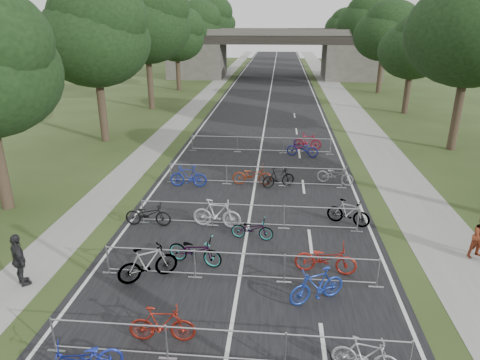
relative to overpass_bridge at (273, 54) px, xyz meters
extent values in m
cube|color=black|center=(0.00, -15.00, -3.53)|extent=(11.00, 140.00, 0.01)
cube|color=gray|center=(8.00, -15.00, -3.53)|extent=(3.00, 140.00, 0.01)
cube|color=gray|center=(-7.50, -15.00, -3.53)|extent=(2.00, 140.00, 0.01)
cube|color=silver|center=(0.00, -15.00, -3.53)|extent=(0.12, 140.00, 0.00)
cube|color=#494741|center=(-11.50, 0.00, -1.03)|extent=(8.00, 8.00, 5.00)
cube|color=#494741|center=(11.50, 0.00, -1.03)|extent=(8.00, 8.00, 5.00)
cube|color=black|center=(0.00, 0.00, 2.07)|extent=(30.00, 8.00, 1.20)
cube|color=#494741|center=(0.00, -3.80, 3.07)|extent=(30.00, 0.40, 0.90)
cube|color=#494741|center=(0.00, 3.80, 3.07)|extent=(30.00, 0.40, 0.90)
cylinder|color=#33261C|center=(-11.50, -49.00, -1.43)|extent=(0.56, 0.56, 4.20)
cylinder|color=#33261C|center=(-11.50, -37.00, -1.17)|extent=(0.56, 0.56, 4.72)
ellipsoid|color=black|center=(-11.50, -37.00, 3.46)|extent=(7.56, 7.56, 6.20)
sphere|color=black|center=(-10.90, -37.50, 4.97)|extent=(6.05, 6.05, 6.05)
sphere|color=black|center=(-12.00, -36.50, 2.51)|extent=(4.91, 4.91, 4.91)
cylinder|color=#33261C|center=(13.00, -37.00, -0.98)|extent=(0.56, 0.56, 5.11)
ellipsoid|color=black|center=(13.00, -37.00, 4.03)|extent=(8.18, 8.18, 6.70)
sphere|color=black|center=(12.50, -36.50, 3.01)|extent=(5.31, 5.31, 5.31)
cylinder|color=#33261C|center=(-11.50, -25.00, -0.91)|extent=(0.56, 0.56, 5.25)
ellipsoid|color=black|center=(-11.50, -25.00, 4.24)|extent=(8.40, 8.40, 6.89)
sphere|color=black|center=(-10.90, -25.50, 5.92)|extent=(6.72, 6.72, 6.72)
sphere|color=black|center=(-12.00, -24.50, 3.19)|extent=(5.46, 5.46, 5.46)
cylinder|color=#33261C|center=(13.00, -25.00, -1.61)|extent=(0.56, 0.56, 3.85)
ellipsoid|color=black|center=(13.00, -25.00, 2.16)|extent=(6.16, 6.16, 5.05)
sphere|color=black|center=(13.60, -25.50, 3.40)|extent=(4.93, 4.93, 4.93)
sphere|color=black|center=(12.50, -24.50, 1.39)|extent=(4.00, 4.00, 4.00)
cylinder|color=#33261C|center=(-11.50, -13.00, -1.43)|extent=(0.56, 0.56, 4.20)
ellipsoid|color=black|center=(-11.50, -13.00, 2.68)|extent=(6.72, 6.72, 5.51)
sphere|color=black|center=(-10.90, -13.50, 4.03)|extent=(5.38, 5.38, 5.38)
sphere|color=black|center=(-12.00, -12.50, 1.84)|extent=(4.37, 4.37, 4.37)
cylinder|color=#33261C|center=(13.00, -13.00, -1.29)|extent=(0.56, 0.56, 4.48)
ellipsoid|color=black|center=(13.00, -13.00, 3.10)|extent=(7.17, 7.17, 5.88)
sphere|color=black|center=(13.60, -13.50, 4.53)|extent=(5.73, 5.73, 5.73)
sphere|color=black|center=(12.50, -12.50, 2.20)|extent=(4.66, 4.66, 4.66)
cylinder|color=#33261C|center=(-11.50, -1.00, -1.17)|extent=(0.56, 0.56, 4.72)
ellipsoid|color=black|center=(-11.50, -1.00, 3.46)|extent=(7.56, 7.56, 6.20)
sphere|color=black|center=(-10.90, -1.50, 4.97)|extent=(6.05, 6.05, 6.05)
sphere|color=black|center=(-12.00, -0.50, 2.51)|extent=(4.91, 4.91, 4.91)
cylinder|color=#33261C|center=(13.00, -1.00, -0.98)|extent=(0.56, 0.56, 5.11)
ellipsoid|color=black|center=(13.00, -1.00, 4.03)|extent=(8.18, 8.18, 6.70)
sphere|color=black|center=(13.60, -1.50, 5.66)|extent=(6.54, 6.54, 6.54)
sphere|color=black|center=(12.50, -0.50, 3.01)|extent=(5.31, 5.31, 5.31)
cylinder|color=#33261C|center=(-11.50, 11.00, -0.91)|extent=(0.56, 0.56, 5.25)
ellipsoid|color=black|center=(-11.50, 11.00, 4.24)|extent=(8.40, 8.40, 6.89)
sphere|color=black|center=(-10.90, 10.50, 5.92)|extent=(6.72, 6.72, 6.72)
sphere|color=black|center=(-12.00, 11.50, 3.19)|extent=(5.46, 5.46, 5.46)
cylinder|color=#33261C|center=(13.00, 11.00, -1.61)|extent=(0.56, 0.56, 3.85)
ellipsoid|color=black|center=(13.00, 11.00, 2.16)|extent=(6.16, 6.16, 5.05)
sphere|color=black|center=(13.60, 10.50, 3.40)|extent=(4.93, 4.93, 4.93)
sphere|color=black|center=(12.50, 11.50, 1.39)|extent=(4.00, 4.00, 4.00)
cylinder|color=#33261C|center=(-11.50, 23.00, -1.43)|extent=(0.56, 0.56, 4.20)
ellipsoid|color=black|center=(-11.50, 23.00, 2.68)|extent=(6.72, 6.72, 5.51)
sphere|color=black|center=(-10.90, 22.50, 4.03)|extent=(5.38, 5.38, 5.38)
sphere|color=black|center=(-12.00, 23.50, 1.84)|extent=(4.37, 4.37, 4.37)
cylinder|color=#33261C|center=(13.00, 23.00, -1.29)|extent=(0.56, 0.56, 4.48)
ellipsoid|color=black|center=(13.00, 23.00, 3.10)|extent=(7.17, 7.17, 5.88)
sphere|color=black|center=(13.60, 22.50, 4.53)|extent=(5.73, 5.73, 5.73)
sphere|color=black|center=(12.50, 23.50, 2.20)|extent=(4.66, 4.66, 4.66)
cylinder|color=#A8AAB0|center=(0.00, -57.80, -2.48)|extent=(9.20, 0.04, 0.04)
cylinder|color=#A8AAB0|center=(0.00, -57.80, -3.35)|extent=(9.20, 0.04, 0.04)
cylinder|color=#A8AAB0|center=(-4.60, -57.80, -2.98)|extent=(0.05, 0.05, 1.10)
cube|color=#A8AAB0|center=(-4.60, -57.80, -3.52)|extent=(0.50, 0.08, 0.03)
cylinder|color=#A8AAB0|center=(-1.53, -57.80, -2.98)|extent=(0.05, 0.05, 1.10)
cube|color=#A8AAB0|center=(-1.53, -57.80, -3.52)|extent=(0.50, 0.08, 0.03)
cylinder|color=#A8AAB0|center=(1.53, -57.80, -2.98)|extent=(0.05, 0.05, 1.10)
cylinder|color=#A8AAB0|center=(4.60, -57.80, -2.98)|extent=(0.05, 0.05, 1.10)
cylinder|color=#A8AAB0|center=(0.00, -54.00, -2.48)|extent=(9.20, 0.04, 0.04)
cylinder|color=#A8AAB0|center=(0.00, -54.00, -3.35)|extent=(9.20, 0.04, 0.04)
cylinder|color=#A8AAB0|center=(-4.60, -54.00, -2.98)|extent=(0.05, 0.05, 1.10)
cube|color=#A8AAB0|center=(-4.60, -54.00, -3.52)|extent=(0.50, 0.08, 0.03)
cylinder|color=#A8AAB0|center=(-1.53, -54.00, -2.98)|extent=(0.05, 0.05, 1.10)
cube|color=#A8AAB0|center=(-1.53, -54.00, -3.52)|extent=(0.50, 0.08, 0.03)
cylinder|color=#A8AAB0|center=(1.53, -54.00, -2.98)|extent=(0.05, 0.05, 1.10)
cube|color=#A8AAB0|center=(1.53, -54.00, -3.52)|extent=(0.50, 0.08, 0.03)
cylinder|color=#A8AAB0|center=(4.60, -54.00, -2.98)|extent=(0.05, 0.05, 1.10)
cube|color=#A8AAB0|center=(4.60, -54.00, -3.52)|extent=(0.50, 0.08, 0.03)
cylinder|color=#A8AAB0|center=(0.00, -50.00, -2.48)|extent=(9.20, 0.04, 0.04)
cylinder|color=#A8AAB0|center=(0.00, -50.00, -3.35)|extent=(9.20, 0.04, 0.04)
cylinder|color=#A8AAB0|center=(-4.60, -50.00, -2.98)|extent=(0.05, 0.05, 1.10)
cube|color=#A8AAB0|center=(-4.60, -50.00, -3.52)|extent=(0.50, 0.08, 0.03)
cylinder|color=#A8AAB0|center=(-1.53, -50.00, -2.98)|extent=(0.05, 0.05, 1.10)
cube|color=#A8AAB0|center=(-1.53, -50.00, -3.52)|extent=(0.50, 0.08, 0.03)
cylinder|color=#A8AAB0|center=(1.53, -50.00, -2.98)|extent=(0.05, 0.05, 1.10)
cube|color=#A8AAB0|center=(1.53, -50.00, -3.52)|extent=(0.50, 0.08, 0.03)
cylinder|color=#A8AAB0|center=(4.60, -50.00, -2.98)|extent=(0.05, 0.05, 1.10)
cube|color=#A8AAB0|center=(4.60, -50.00, -3.52)|extent=(0.50, 0.08, 0.03)
cylinder|color=#A8AAB0|center=(0.00, -45.00, -2.48)|extent=(9.20, 0.04, 0.04)
cylinder|color=#A8AAB0|center=(0.00, -45.00, -3.35)|extent=(9.20, 0.04, 0.04)
cylinder|color=#A8AAB0|center=(-4.60, -45.00, -2.98)|extent=(0.05, 0.05, 1.10)
cube|color=#A8AAB0|center=(-4.60, -45.00, -3.52)|extent=(0.50, 0.08, 0.03)
cylinder|color=#A8AAB0|center=(-1.53, -45.00, -2.98)|extent=(0.05, 0.05, 1.10)
cube|color=#A8AAB0|center=(-1.53, -45.00, -3.52)|extent=(0.50, 0.08, 0.03)
cylinder|color=#A8AAB0|center=(1.53, -45.00, -2.98)|extent=(0.05, 0.05, 1.10)
cube|color=#A8AAB0|center=(1.53, -45.00, -3.52)|extent=(0.50, 0.08, 0.03)
cylinder|color=#A8AAB0|center=(4.60, -45.00, -2.98)|extent=(0.05, 0.05, 1.10)
cube|color=#A8AAB0|center=(4.60, -45.00, -3.52)|extent=(0.50, 0.08, 0.03)
cylinder|color=#A8AAB0|center=(0.00, -39.00, -2.48)|extent=(9.20, 0.04, 0.04)
cylinder|color=#A8AAB0|center=(0.00, -39.00, -3.35)|extent=(9.20, 0.04, 0.04)
cylinder|color=#A8AAB0|center=(-4.60, -39.00, -2.98)|extent=(0.05, 0.05, 1.10)
cube|color=#A8AAB0|center=(-4.60, -39.00, -3.52)|extent=(0.50, 0.08, 0.03)
cylinder|color=#A8AAB0|center=(-1.53, -39.00, -2.98)|extent=(0.05, 0.05, 1.10)
cube|color=#A8AAB0|center=(-1.53, -39.00, -3.52)|extent=(0.50, 0.08, 0.03)
cylinder|color=#A8AAB0|center=(1.53, -39.00, -2.98)|extent=(0.05, 0.05, 1.10)
cube|color=#A8AAB0|center=(1.53, -39.00, -3.52)|extent=(0.50, 0.08, 0.03)
cylinder|color=#A8AAB0|center=(4.60, -39.00, -2.98)|extent=(0.05, 0.05, 1.10)
cube|color=#A8AAB0|center=(4.60, -39.00, -3.52)|extent=(0.50, 0.08, 0.03)
imported|color=#1D2C9F|center=(-3.46, -58.55, -3.02)|extent=(2.04, 1.39, 1.02)
imported|color=maroon|center=(-1.83, -57.14, -2.98)|extent=(1.88, 0.63, 1.12)
imported|color=#B2B3BA|center=(3.54, -57.75, -3.03)|extent=(1.74, 0.80, 1.01)
imported|color=#A8AAB0|center=(-3.10, -54.23, -2.91)|extent=(2.08, 1.61, 1.25)
imported|color=#A8AAB0|center=(-1.69, -53.10, -2.98)|extent=(2.20, 1.22, 1.10)
imported|color=#1C399E|center=(2.54, -54.94, -2.95)|extent=(1.98, 1.40, 1.17)
imported|color=maroon|center=(2.97, -53.26, -2.97)|extent=(2.21, 0.95, 1.13)
imported|color=black|center=(-4.30, -50.22, -3.01)|extent=(2.00, 0.71, 1.05)
imported|color=silver|center=(-1.32, -50.11, -2.90)|extent=(2.15, 0.81, 1.26)
imported|color=#A8AAB0|center=(0.25, -51.03, -3.08)|extent=(1.78, 0.80, 0.91)
imported|color=#A8AAB0|center=(4.30, -49.34, -2.97)|extent=(1.94, 1.24, 1.13)
imported|color=navy|center=(-3.50, -45.56, -2.94)|extent=(1.98, 0.59, 1.18)
imported|color=maroon|center=(-0.16, -44.97, -2.98)|extent=(2.12, 0.75, 1.11)
imported|color=black|center=(1.25, -45.19, -2.99)|extent=(1.87, 1.19, 1.09)
imported|color=#9C9CA3|center=(4.30, -44.46, -3.01)|extent=(2.10, 1.33, 1.04)
imported|color=navy|center=(2.75, -39.61, -3.00)|extent=(2.15, 1.18, 1.07)
imported|color=maroon|center=(3.17, -37.96, -2.97)|extent=(1.91, 0.71, 1.12)
imported|color=black|center=(-7.22, -54.93, -2.60)|extent=(1.11, 1.08, 1.87)
camera|label=1|loc=(1.19, -66.45, 4.88)|focal=32.00mm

